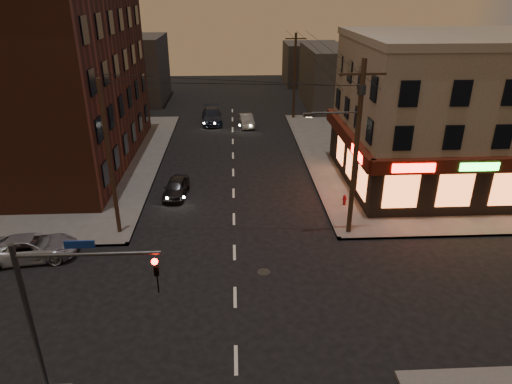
{
  "coord_description": "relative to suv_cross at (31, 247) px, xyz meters",
  "views": [
    {
      "loc": [
        0.09,
        -17.68,
        13.38
      ],
      "look_at": [
        1.25,
        5.0,
        3.2
      ],
      "focal_mm": 32.0,
      "sensor_mm": 36.0,
      "label": 1
    }
  ],
  "objects": [
    {
      "name": "fire_hydrant",
      "position": [
        18.27,
        5.42,
        -0.12
      ],
      "size": [
        0.32,
        0.32,
        0.72
      ],
      "rotation": [
        0.0,
        0.0,
        0.18
      ],
      "color": "maroon",
      "rests_on": "sidewalk_ne"
    },
    {
      "name": "sedan_near",
      "position": [
        6.88,
        7.81,
        -0.03
      ],
      "size": [
        1.78,
        3.78,
        1.25
      ],
      "primitive_type": "imported",
      "rotation": [
        0.0,
        0.0,
        -0.09
      ],
      "color": "black",
      "rests_on": "ground"
    },
    {
      "name": "sidewalk_ne",
      "position": [
        28.9,
        15.0,
        -0.58
      ],
      "size": [
        24.0,
        28.0,
        0.15
      ],
      "primitive_type": "cube",
      "color": "#514F4C",
      "rests_on": "ground"
    },
    {
      "name": "sedan_mid",
      "position": [
        12.38,
        25.15,
        -0.03
      ],
      "size": [
        1.74,
        3.93,
        1.25
      ],
      "primitive_type": "imported",
      "rotation": [
        0.0,
        0.0,
        0.11
      ],
      "color": "#65645E",
      "rests_on": "ground"
    },
    {
      "name": "sedan_far",
      "position": [
        8.68,
        26.79,
        0.09
      ],
      "size": [
        2.43,
        5.3,
        1.5
      ],
      "primitive_type": "imported",
      "rotation": [
        0.0,
        0.0,
        0.06
      ],
      "color": "black",
      "rests_on": "ground"
    },
    {
      "name": "sidewalk_nw",
      "position": [
        -7.1,
        15.0,
        -0.58
      ],
      "size": [
        24.0,
        28.0,
        0.15
      ],
      "primitive_type": "cube",
      "color": "#514F4C",
      "rests_on": "ground"
    },
    {
      "name": "utility_pole_far",
      "position": [
        17.7,
        28.0,
        3.99
      ],
      "size": [
        0.26,
        0.26,
        9.0
      ],
      "primitive_type": "cylinder",
      "color": "#382619",
      "rests_on": "sidewalk_ne"
    },
    {
      "name": "suv_cross",
      "position": [
        0.0,
        0.0,
        0.0
      ],
      "size": [
        4.99,
        2.78,
        1.32
      ],
      "primitive_type": "imported",
      "rotation": [
        0.0,
        0.0,
        1.7
      ],
      "color": "gray",
      "rests_on": "ground"
    },
    {
      "name": "utility_pole_main",
      "position": [
        17.58,
        1.8,
        5.1
      ],
      "size": [
        4.2,
        0.44,
        10.0
      ],
      "color": "#382619",
      "rests_on": "sidewalk_ne"
    },
    {
      "name": "ground",
      "position": [
        10.9,
        -4.0,
        -0.66
      ],
      "size": [
        120.0,
        120.0,
        0.0
      ],
      "primitive_type": "plane",
      "color": "black",
      "rests_on": "ground"
    },
    {
      "name": "brick_apartment",
      "position": [
        -3.6,
        15.0,
        5.99
      ],
      "size": [
        12.0,
        20.0,
        13.0
      ],
      "primitive_type": "cube",
      "color": "#4D2518",
      "rests_on": "sidewalk_nw"
    },
    {
      "name": "pizza_building",
      "position": [
        26.83,
        9.43,
        4.69
      ],
      "size": [
        15.85,
        12.85,
        10.5
      ],
      "color": "gray",
      "rests_on": "sidewalk_ne"
    },
    {
      "name": "bg_building_nw",
      "position": [
        -2.1,
        38.0,
        3.34
      ],
      "size": [
        9.0,
        10.0,
        8.0
      ],
      "primitive_type": "cube",
      "color": "#3F3D3A",
      "rests_on": "ground"
    },
    {
      "name": "utility_pole_west",
      "position": [
        4.1,
        2.5,
        3.99
      ],
      "size": [
        0.24,
        0.24,
        9.0
      ],
      "primitive_type": "cylinder",
      "color": "#382619",
      "rests_on": "sidewalk_nw"
    },
    {
      "name": "bg_building_ne_b",
      "position": [
        22.9,
        48.0,
        2.34
      ],
      "size": [
        8.0,
        8.0,
        6.0
      ],
      "primitive_type": "cube",
      "color": "#3F3D3A",
      "rests_on": "ground"
    },
    {
      "name": "traffic_signal",
      "position": [
        5.33,
        -9.6,
        3.5
      ],
      "size": [
        4.49,
        0.32,
        6.47
      ],
      "color": "#333538",
      "rests_on": "ground"
    },
    {
      "name": "bg_building_ne_a",
      "position": [
        24.9,
        34.0,
        2.84
      ],
      "size": [
        10.0,
        12.0,
        7.0
      ],
      "primitive_type": "cube",
      "color": "#3F3D3A",
      "rests_on": "ground"
    }
  ]
}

